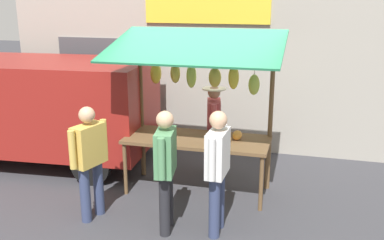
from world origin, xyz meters
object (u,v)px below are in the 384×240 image
object	(u,v)px
shopper_in_grey_tee	(166,163)
parked_van	(22,101)
vendor_with_sunhat	(214,124)
shopper_with_ponytail	(217,164)
shopper_with_shopping_bag	(90,156)
market_stall	(198,94)

from	to	relation	value
shopper_in_grey_tee	parked_van	distance (m)	3.80
vendor_with_sunhat	parked_van	size ratio (longest dim) A/B	0.34
shopper_in_grey_tee	shopper_with_ponytail	bearing A→B (deg)	-88.98
vendor_with_sunhat	parked_van	xyz separation A→B (m)	(3.53, 0.23, 0.22)
shopper_with_shopping_bag	shopper_in_grey_tee	bearing A→B (deg)	-77.09
shopper_with_ponytail	parked_van	world-z (taller)	parked_van
market_stall	parked_van	size ratio (longest dim) A/B	0.55
shopper_with_ponytail	vendor_with_sunhat	bearing A→B (deg)	15.46
market_stall	shopper_with_shopping_bag	xyz separation A→B (m)	(1.18, 1.25, -0.65)
vendor_with_sunhat	shopper_with_ponytail	bearing A→B (deg)	0.99
parked_van	shopper_in_grey_tee	bearing A→B (deg)	147.80
shopper_with_shopping_bag	shopper_in_grey_tee	size ratio (longest dim) A/B	0.98
market_stall	shopper_in_grey_tee	bearing A→B (deg)	86.27
parked_van	shopper_with_shopping_bag	bearing A→B (deg)	138.36
shopper_with_shopping_bag	parked_van	world-z (taller)	parked_van
market_stall	shopper_with_shopping_bag	size ratio (longest dim) A/B	1.57
shopper_in_grey_tee	shopper_with_shopping_bag	bearing A→B (deg)	77.92
parked_van	market_stall	bearing A→B (deg)	167.88
shopper_with_shopping_bag	parked_van	xyz separation A→B (m)	(2.26, -1.73, 0.21)
market_stall	parked_van	distance (m)	3.50
market_stall	vendor_with_sunhat	world-z (taller)	market_stall
vendor_with_sunhat	parked_van	bearing A→B (deg)	-99.25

